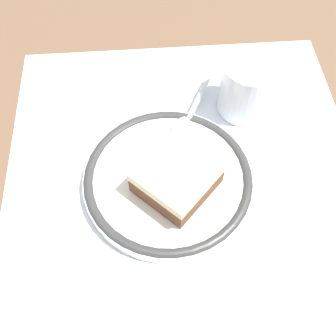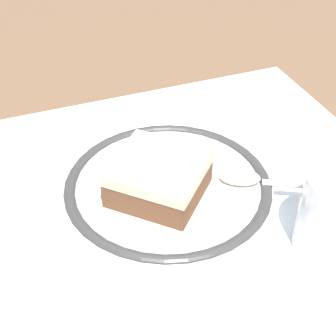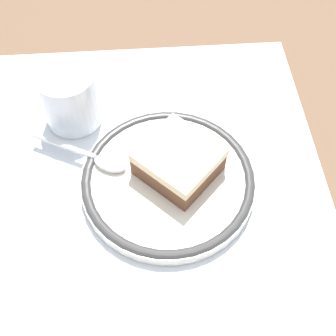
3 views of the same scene
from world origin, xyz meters
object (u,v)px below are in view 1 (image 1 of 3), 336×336
object	(u,v)px
plate	(168,179)
cup	(247,90)
spoon	(188,119)
cake_slice	(177,177)

from	to	relation	value
plate	cup	size ratio (longest dim) A/B	2.65
plate	spoon	distance (m)	0.09
cake_slice	cup	size ratio (longest dim) A/B	1.47
plate	spoon	bearing A→B (deg)	-111.46
cake_slice	spoon	xyz separation A→B (m)	(-0.02, -0.09, -0.01)
cake_slice	cup	xyz separation A→B (m)	(-0.10, -0.13, -0.00)
plate	cake_slice	world-z (taller)	cake_slice
spoon	cup	world-z (taller)	cup
spoon	cup	xyz separation A→B (m)	(-0.08, -0.03, 0.01)
cake_slice	spoon	distance (m)	0.10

